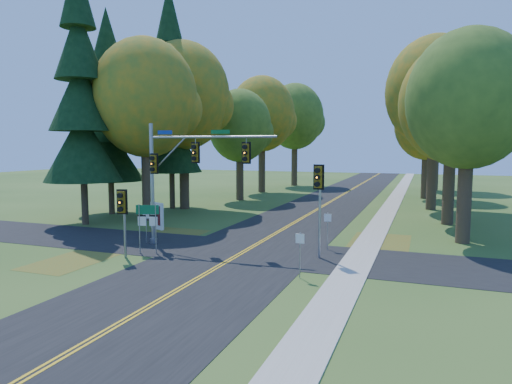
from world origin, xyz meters
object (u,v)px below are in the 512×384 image
(east_signal_pole, at_px, (319,188))
(route_sign_cluster, at_px, (148,219))
(traffic_mast, at_px, (181,167))
(info_kiosk, at_px, (157,216))

(east_signal_pole, distance_m, route_sign_cluster, 9.38)
(traffic_mast, relative_size, east_signal_pole, 1.61)
(traffic_mast, distance_m, info_kiosk, 7.03)
(traffic_mast, xyz_separation_m, info_kiosk, (-4.35, 4.13, -3.67))
(route_sign_cluster, bearing_deg, east_signal_pole, -3.71)
(east_signal_pole, distance_m, info_kiosk, 13.58)
(east_signal_pole, relative_size, route_sign_cluster, 1.80)
(traffic_mast, bearing_deg, east_signal_pole, -4.43)
(route_sign_cluster, distance_m, info_kiosk, 7.40)
(info_kiosk, bearing_deg, route_sign_cluster, -36.72)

